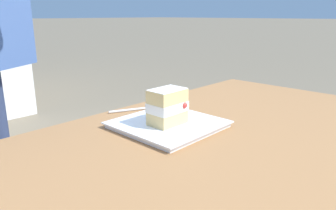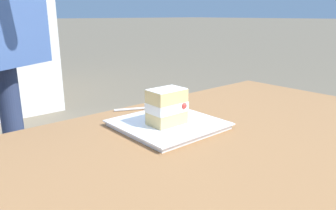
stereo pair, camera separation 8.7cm
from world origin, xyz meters
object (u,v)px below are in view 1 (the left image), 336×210
object	(u,v)px
patio_table	(223,181)
dessert_fork	(138,109)
dessert_plate	(168,124)
cake_slice	(167,107)

from	to	relation	value
patio_table	dessert_fork	world-z (taller)	dessert_fork
patio_table	dessert_plate	bearing A→B (deg)	87.86
dessert_plate	cake_slice	xyz separation A→B (m)	(-0.01, -0.01, 0.06)
dessert_fork	dessert_plate	bearing A→B (deg)	-106.10
cake_slice	dessert_fork	size ratio (longest dim) A/B	0.61
dessert_plate	cake_slice	size ratio (longest dim) A/B	2.65
patio_table	cake_slice	size ratio (longest dim) A/B	14.69
patio_table	dessert_fork	bearing A→B (deg)	80.87
dessert_plate	cake_slice	distance (m)	0.06
patio_table	cake_slice	world-z (taller)	cake_slice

